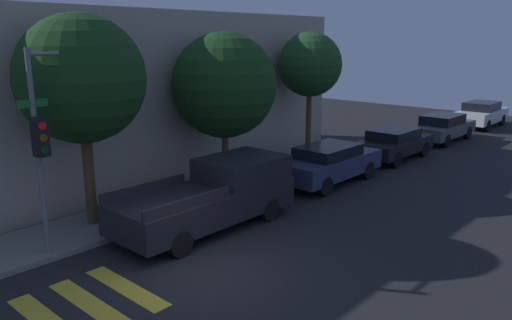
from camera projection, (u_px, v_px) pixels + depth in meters
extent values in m
plane|color=black|center=(206.00, 274.00, 11.34)|extent=(60.00, 60.00, 0.00)
cube|color=slate|center=(102.00, 224.00, 14.17)|extent=(26.00, 2.34, 0.14)
cube|color=#A89E8E|center=(21.00, 105.00, 16.43)|extent=(26.00, 6.00, 6.17)
cube|color=gold|center=(89.00, 303.00, 10.10)|extent=(0.45, 2.60, 0.00)
cube|color=gold|center=(126.00, 288.00, 10.73)|extent=(0.45, 2.60, 0.00)
cylinder|color=slate|center=(38.00, 158.00, 11.55)|extent=(0.12, 0.12, 5.03)
cube|color=black|center=(40.00, 137.00, 11.28)|extent=(0.30, 0.30, 0.90)
cylinder|color=red|center=(42.00, 126.00, 11.11)|extent=(0.18, 0.02, 0.18)
cylinder|color=#593D0A|center=(43.00, 138.00, 11.18)|extent=(0.18, 0.02, 0.18)
cylinder|color=#0C3819|center=(45.00, 150.00, 11.24)|extent=(0.18, 0.02, 0.18)
cube|color=#19662D|center=(33.00, 103.00, 11.24)|extent=(0.70, 0.02, 0.18)
cylinder|color=slate|center=(65.00, 53.00, 11.61)|extent=(1.75, 0.08, 0.08)
sphere|color=#F9E5B2|center=(99.00, 57.00, 12.26)|extent=(0.36, 0.36, 0.36)
cube|color=black|center=(205.00, 203.00, 13.90)|extent=(5.42, 2.06, 0.81)
cube|color=black|center=(242.00, 168.00, 14.80)|extent=(2.44, 1.89, 0.66)
cube|color=black|center=(144.00, 189.00, 13.39)|extent=(2.71, 0.08, 0.28)
cube|color=black|center=(188.00, 203.00, 12.21)|extent=(2.71, 0.08, 0.28)
cylinder|color=black|center=(225.00, 196.00, 15.82)|extent=(0.67, 0.22, 0.67)
cylinder|color=black|center=(270.00, 210.00, 14.60)|extent=(0.67, 0.22, 0.67)
cylinder|color=black|center=(136.00, 225.00, 13.40)|extent=(0.67, 0.22, 0.67)
cylinder|color=black|center=(180.00, 244.00, 12.18)|extent=(0.67, 0.22, 0.67)
cube|color=#2D3351|center=(329.00, 165.00, 18.34)|extent=(4.55, 1.77, 0.69)
cube|color=black|center=(328.00, 151.00, 18.12)|extent=(2.37, 1.56, 0.40)
cylinder|color=black|center=(332.00, 163.00, 19.95)|extent=(0.67, 0.22, 0.67)
cylinder|color=black|center=(368.00, 170.00, 18.92)|extent=(0.67, 0.22, 0.67)
cylinder|color=black|center=(288.00, 178.00, 17.92)|extent=(0.67, 0.22, 0.67)
cylinder|color=black|center=(325.00, 186.00, 16.89)|extent=(0.67, 0.22, 0.67)
cube|color=black|center=(394.00, 145.00, 21.98)|extent=(4.33, 1.77, 0.59)
cube|color=black|center=(394.00, 134.00, 21.78)|extent=(2.25, 1.56, 0.43)
cylinder|color=black|center=(392.00, 144.00, 23.53)|extent=(0.67, 0.22, 0.67)
cylinder|color=black|center=(424.00, 149.00, 22.49)|extent=(0.67, 0.22, 0.67)
cylinder|color=black|center=(362.00, 154.00, 21.60)|extent=(0.67, 0.22, 0.67)
cylinder|color=black|center=(396.00, 160.00, 20.56)|extent=(0.67, 0.22, 0.67)
cube|color=#4C5156|center=(443.00, 129.00, 25.82)|extent=(4.62, 1.74, 0.58)
cube|color=black|center=(443.00, 119.00, 25.61)|extent=(2.40, 1.53, 0.48)
cylinder|color=black|center=(439.00, 129.00, 27.43)|extent=(0.67, 0.22, 0.67)
cylinder|color=black|center=(467.00, 133.00, 26.41)|extent=(0.67, 0.22, 0.67)
cylinder|color=black|center=(416.00, 137.00, 25.37)|extent=(0.67, 0.22, 0.67)
cylinder|color=black|center=(446.00, 141.00, 24.35)|extent=(0.67, 0.22, 0.67)
cube|color=silver|center=(481.00, 115.00, 29.96)|extent=(4.39, 1.79, 0.69)
cube|color=black|center=(482.00, 106.00, 29.74)|extent=(2.28, 1.57, 0.49)
cylinder|color=black|center=(475.00, 117.00, 31.55)|extent=(0.67, 0.22, 0.67)
cylinder|color=black|center=(502.00, 120.00, 30.50)|extent=(0.67, 0.22, 0.67)
cylinder|color=black|center=(459.00, 122.00, 29.59)|extent=(0.67, 0.22, 0.67)
cylinder|color=black|center=(487.00, 126.00, 28.54)|extent=(0.67, 0.22, 0.67)
cylinder|color=#4C3823|center=(89.00, 178.00, 13.79)|extent=(0.29, 0.29, 2.89)
sphere|color=#193D19|center=(81.00, 79.00, 13.14)|extent=(3.43, 3.43, 3.43)
cylinder|color=brown|center=(225.00, 156.00, 17.64)|extent=(0.23, 0.23, 2.29)
sphere|color=#193D19|center=(224.00, 85.00, 17.05)|extent=(3.60, 3.60, 3.60)
cylinder|color=brown|center=(308.00, 126.00, 21.08)|extent=(0.22, 0.22, 3.17)
sphere|color=#1E4721|center=(310.00, 64.00, 20.46)|extent=(2.64, 2.64, 2.64)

